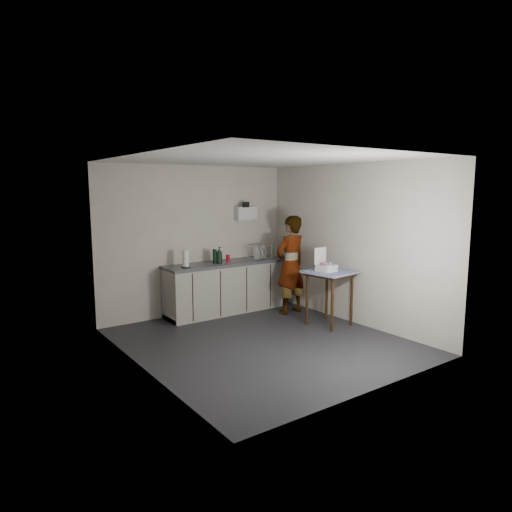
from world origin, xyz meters
TOP-DOWN VIEW (x-y plane):
  - ground at (0.00, 0.00)m, footprint 4.00×4.00m
  - wall_back at (0.00, 1.99)m, footprint 3.60×0.02m
  - wall_right at (1.79, 0.00)m, footprint 0.02×4.00m
  - wall_left at (-1.79, 0.00)m, footprint 0.02×4.00m
  - ceiling at (0.00, 0.00)m, footprint 3.60×4.00m
  - kitchen_counter at (0.40, 1.70)m, footprint 2.24×0.62m
  - wall_shelf at (1.00, 1.92)m, footprint 0.42×0.18m
  - side_table at (1.36, 0.05)m, footprint 0.77×0.77m
  - standing_man at (1.32, 0.98)m, footprint 0.68×0.48m
  - soap_bottle at (0.25, 1.63)m, footprint 0.14×0.14m
  - soda_can at (0.46, 1.69)m, footprint 0.07×0.07m
  - dark_bottle at (0.18, 1.67)m, footprint 0.07×0.07m
  - paper_towel at (-0.41, 1.61)m, footprint 0.16×0.16m
  - dish_rack at (1.13, 1.65)m, footprint 0.39×0.29m
  - bakery_box at (1.29, 0.08)m, footprint 0.28×0.29m

SIDE VIEW (x-z plane):
  - ground at x=0.00m, z-range 0.00..0.00m
  - kitchen_counter at x=0.40m, z-range -0.03..0.88m
  - side_table at x=1.36m, z-range 0.33..1.23m
  - standing_man at x=1.32m, z-range 0.00..1.74m
  - dish_rack at x=1.13m, z-range 0.84..1.11m
  - soda_can at x=0.46m, z-range 0.91..1.04m
  - bakery_box at x=1.29m, z-range 0.79..1.16m
  - dark_bottle at x=0.18m, z-range 0.91..1.16m
  - paper_towel at x=-0.41m, z-range 0.90..1.19m
  - soap_bottle at x=0.25m, z-range 0.91..1.20m
  - wall_back at x=0.00m, z-range 0.00..2.60m
  - wall_right at x=1.79m, z-range 0.00..2.60m
  - wall_left at x=-1.79m, z-range 0.00..2.60m
  - wall_shelf at x=1.00m, z-range 1.56..1.93m
  - ceiling at x=0.00m, z-range 2.59..2.60m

